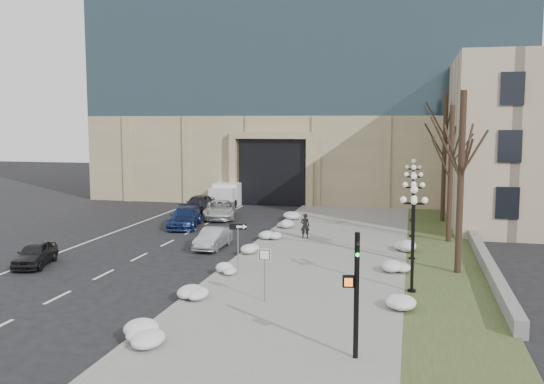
{
  "coord_description": "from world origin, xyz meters",
  "views": [
    {
      "loc": [
        8.16,
        -20.52,
        7.51
      ],
      "look_at": [
        0.41,
        12.96,
        3.5
      ],
      "focal_mm": 40.0,
      "sensor_mm": 36.0,
      "label": 1
    }
  ],
  "objects_px": {
    "car_b": "(213,238)",
    "lamppost_b": "(413,205)",
    "lamppost_c": "(413,191)",
    "lamppost_d": "(413,181)",
    "car_e": "(199,204)",
    "traffic_signal": "(355,298)",
    "car_d": "(220,210)",
    "lamppost_a": "(413,225)",
    "box_truck": "(230,193)",
    "car_a": "(35,254)",
    "keep_sign": "(265,264)",
    "pedestrian": "(305,226)",
    "one_way_sign": "(241,232)",
    "car_c": "(185,218)"
  },
  "relations": [
    {
      "from": "keep_sign",
      "to": "lamppost_b",
      "type": "bearing_deg",
      "value": 51.47
    },
    {
      "from": "lamppost_a",
      "to": "lamppost_b",
      "type": "relative_size",
      "value": 1.0
    },
    {
      "from": "car_d",
      "to": "lamppost_d",
      "type": "relative_size",
      "value": 1.06
    },
    {
      "from": "car_b",
      "to": "car_d",
      "type": "distance_m",
      "value": 11.2
    },
    {
      "from": "lamppost_a",
      "to": "lamppost_d",
      "type": "relative_size",
      "value": 1.0
    },
    {
      "from": "car_b",
      "to": "box_truck",
      "type": "height_order",
      "value": "box_truck"
    },
    {
      "from": "keep_sign",
      "to": "lamppost_c",
      "type": "distance_m",
      "value": 17.03
    },
    {
      "from": "car_c",
      "to": "car_e",
      "type": "xyz_separation_m",
      "value": [
        -1.45,
        6.86,
        0.04
      ]
    },
    {
      "from": "lamppost_c",
      "to": "lamppost_a",
      "type": "bearing_deg",
      "value": -90.0
    },
    {
      "from": "car_c",
      "to": "one_way_sign",
      "type": "xyz_separation_m",
      "value": [
        7.45,
        -11.5,
        1.31
      ]
    },
    {
      "from": "pedestrian",
      "to": "lamppost_b",
      "type": "bearing_deg",
      "value": 139.69
    },
    {
      "from": "box_truck",
      "to": "lamppost_a",
      "type": "height_order",
      "value": "lamppost_a"
    },
    {
      "from": "pedestrian",
      "to": "lamppost_a",
      "type": "relative_size",
      "value": 0.33
    },
    {
      "from": "car_a",
      "to": "keep_sign",
      "type": "distance_m",
      "value": 13.85
    },
    {
      "from": "car_b",
      "to": "lamppost_b",
      "type": "bearing_deg",
      "value": -2.29
    },
    {
      "from": "car_c",
      "to": "lamppost_d",
      "type": "height_order",
      "value": "lamppost_d"
    },
    {
      "from": "car_a",
      "to": "lamppost_c",
      "type": "height_order",
      "value": "lamppost_c"
    },
    {
      "from": "car_e",
      "to": "lamppost_b",
      "type": "relative_size",
      "value": 0.92
    },
    {
      "from": "pedestrian",
      "to": "car_b",
      "type": "bearing_deg",
      "value": 31.24
    },
    {
      "from": "one_way_sign",
      "to": "lamppost_a",
      "type": "bearing_deg",
      "value": -23.94
    },
    {
      "from": "car_a",
      "to": "car_c",
      "type": "height_order",
      "value": "car_c"
    },
    {
      "from": "traffic_signal",
      "to": "car_d",
      "type": "bearing_deg",
      "value": 107.12
    },
    {
      "from": "one_way_sign",
      "to": "lamppost_b",
      "type": "distance_m",
      "value": 9.5
    },
    {
      "from": "keep_sign",
      "to": "lamppost_d",
      "type": "relative_size",
      "value": 0.49
    },
    {
      "from": "car_b",
      "to": "pedestrian",
      "type": "distance_m",
      "value": 6.18
    },
    {
      "from": "keep_sign",
      "to": "one_way_sign",
      "type": "bearing_deg",
      "value": 109.64
    },
    {
      "from": "keep_sign",
      "to": "car_b",
      "type": "bearing_deg",
      "value": 112.81
    },
    {
      "from": "car_b",
      "to": "car_a",
      "type": "bearing_deg",
      "value": -139.91
    },
    {
      "from": "one_way_sign",
      "to": "car_c",
      "type": "bearing_deg",
      "value": 113.11
    },
    {
      "from": "lamppost_a",
      "to": "keep_sign",
      "type": "bearing_deg",
      "value": -153.83
    },
    {
      "from": "car_c",
      "to": "box_truck",
      "type": "height_order",
      "value": "box_truck"
    },
    {
      "from": "lamppost_a",
      "to": "car_c",
      "type": "bearing_deg",
      "value": 139.29
    },
    {
      "from": "car_b",
      "to": "lamppost_d",
      "type": "bearing_deg",
      "value": 47.9
    },
    {
      "from": "car_b",
      "to": "traffic_signal",
      "type": "height_order",
      "value": "traffic_signal"
    },
    {
      "from": "car_a",
      "to": "keep_sign",
      "type": "xyz_separation_m",
      "value": [
        13.27,
        -3.81,
        1.08
      ]
    },
    {
      "from": "one_way_sign",
      "to": "keep_sign",
      "type": "height_order",
      "value": "one_way_sign"
    },
    {
      "from": "traffic_signal",
      "to": "car_b",
      "type": "bearing_deg",
      "value": 113.52
    },
    {
      "from": "lamppost_b",
      "to": "car_c",
      "type": "bearing_deg",
      "value": 155.82
    },
    {
      "from": "car_a",
      "to": "one_way_sign",
      "type": "distance_m",
      "value": 10.98
    },
    {
      "from": "pedestrian",
      "to": "one_way_sign",
      "type": "xyz_separation_m",
      "value": [
        -1.71,
        -8.83,
        1.1
      ]
    },
    {
      "from": "car_d",
      "to": "lamppost_a",
      "type": "relative_size",
      "value": 1.06
    },
    {
      "from": "box_truck",
      "to": "keep_sign",
      "type": "xyz_separation_m",
      "value": [
        10.29,
        -28.95,
        0.72
      ]
    },
    {
      "from": "lamppost_c",
      "to": "lamppost_d",
      "type": "height_order",
      "value": "same"
    },
    {
      "from": "lamppost_a",
      "to": "lamppost_c",
      "type": "distance_m",
      "value": 13.0
    },
    {
      "from": "car_e",
      "to": "box_truck",
      "type": "height_order",
      "value": "box_truck"
    },
    {
      "from": "car_a",
      "to": "car_d",
      "type": "relative_size",
      "value": 0.74
    },
    {
      "from": "car_d",
      "to": "lamppost_a",
      "type": "xyz_separation_m",
      "value": [
        14.6,
        -17.91,
        2.37
      ]
    },
    {
      "from": "pedestrian",
      "to": "keep_sign",
      "type": "xyz_separation_m",
      "value": [
        0.73,
        -13.84,
        0.8
      ]
    },
    {
      "from": "car_a",
      "to": "car_e",
      "type": "distance_m",
      "value": 19.66
    },
    {
      "from": "car_c",
      "to": "pedestrian",
      "type": "xyz_separation_m",
      "value": [
        9.16,
        -2.67,
        0.21
      ]
    }
  ]
}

